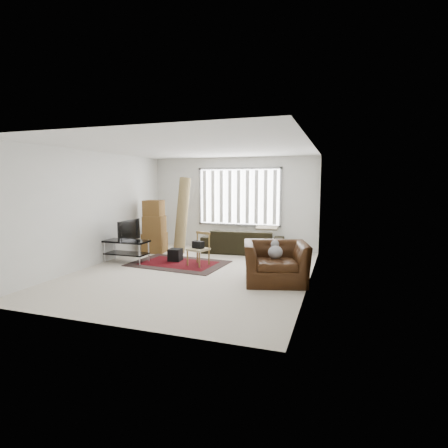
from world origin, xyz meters
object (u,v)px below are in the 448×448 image
Objects in this scene: tv_stand at (127,246)px; moving_boxes at (154,228)px; sofa at (243,238)px; armchair at (276,259)px; side_chair at (199,247)px.

moving_boxes is at bearing 88.70° from tv_stand.
tv_stand is 0.49× the size of sofa.
tv_stand is at bearing -91.30° from moving_boxes.
armchair is (3.81, -0.56, 0.06)m from tv_stand.
side_chair is at bearing 67.66° from sofa.
armchair is at bearing -26.53° from moving_boxes.
moving_boxes reaches higher than sofa.
side_chair is 0.54× the size of armchair.
moving_boxes is 2.51m from sofa.
moving_boxes is (0.03, 1.33, 0.29)m from tv_stand.
side_chair reaches higher than tv_stand.
tv_stand is at bearing 35.66° from sofa.
armchair reaches higher than sofa.
moving_boxes is 4.23m from armchair.
moving_boxes is at bearing 165.53° from side_chair.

